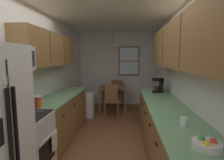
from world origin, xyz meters
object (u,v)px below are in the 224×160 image
(microwave_over_range, at_px, (10,59))
(table_serving_bowl, at_px, (113,85))
(trash_bin, at_px, (88,105))
(fruit_bowl, at_px, (207,144))
(mug_by_coffeemaker, at_px, (184,122))
(dining_table, at_px, (113,90))
(storage_canister, at_px, (38,102))
(dining_chair_near, at_px, (111,99))
(dining_chair_far, at_px, (117,91))
(stove_range, at_px, (24,147))
(coffee_maker, at_px, (159,85))

(microwave_over_range, bearing_deg, table_serving_bowl, 72.86)
(trash_bin, relative_size, fruit_bowl, 2.92)
(microwave_over_range, height_order, mug_by_coffeemaker, microwave_over_range)
(microwave_over_range, bearing_deg, mug_by_coffeemaker, -4.26)
(mug_by_coffeemaker, height_order, table_serving_bowl, mug_by_coffeemaker)
(dining_table, distance_m, table_serving_bowl, 0.16)
(dining_table, xyz_separation_m, mug_by_coffeemaker, (1.06, -3.55, 0.32))
(storage_canister, bearing_deg, microwave_over_range, -104.08)
(dining_chair_near, height_order, mug_by_coffeemaker, mug_by_coffeemaker)
(dining_chair_near, bearing_deg, dining_chair_far, 85.50)
(microwave_over_range, relative_size, fruit_bowl, 2.43)
(dining_table, xyz_separation_m, fruit_bowl, (1.09, -4.04, 0.31))
(dining_table, bearing_deg, fruit_bowl, -74.93)
(dining_table, relative_size, dining_chair_near, 0.92)
(dining_chair_near, distance_m, storage_canister, 2.58)
(dining_table, height_order, fruit_bowl, fruit_bowl)
(dining_chair_near, xyz_separation_m, fruit_bowl, (1.10, -3.43, 0.44))
(trash_bin, xyz_separation_m, storage_canister, (-0.30, -2.16, 0.65))
(storage_canister, distance_m, table_serving_bowl, 3.10)
(trash_bin, height_order, storage_canister, storage_canister)
(microwave_over_range, relative_size, trash_bin, 0.83)
(microwave_over_range, xyz_separation_m, table_serving_bowl, (1.04, 3.38, -0.86))
(trash_bin, distance_m, storage_canister, 2.28)
(storage_canister, distance_m, mug_by_coffeemaker, 2.08)
(storage_canister, relative_size, table_serving_bowl, 0.85)
(stove_range, relative_size, dining_chair_near, 1.22)
(microwave_over_range, height_order, dining_chair_far, microwave_over_range)
(trash_bin, height_order, mug_by_coffeemaker, mug_by_coffeemaker)
(storage_canister, bearing_deg, trash_bin, 82.10)
(dining_table, relative_size, table_serving_bowl, 4.00)
(mug_by_coffeemaker, distance_m, fruit_bowl, 0.49)
(dining_chair_far, xyz_separation_m, table_serving_bowl, (-0.09, -0.62, 0.29))
(microwave_over_range, xyz_separation_m, trash_bin, (0.41, 2.59, -1.30))
(trash_bin, bearing_deg, storage_canister, -97.90)
(microwave_over_range, xyz_separation_m, dining_table, (1.05, 3.39, -1.02))
(fruit_bowl, bearing_deg, mug_by_coffeemaker, 93.46)
(dining_table, xyz_separation_m, coffee_maker, (1.13, -1.61, 0.43))
(dining_chair_near, bearing_deg, mug_by_coffeemaker, -70.04)
(coffee_maker, xyz_separation_m, table_serving_bowl, (-1.13, 1.60, -0.27))
(mug_by_coffeemaker, bearing_deg, microwave_over_range, 175.74)
(dining_chair_near, bearing_deg, coffee_maker, -41.36)
(microwave_over_range, xyz_separation_m, dining_chair_far, (1.13, 4.00, -1.15))
(stove_range, distance_m, coffee_maker, 2.79)
(stove_range, relative_size, storage_canister, 6.26)
(storage_canister, relative_size, mug_by_coffeemaker, 1.59)
(coffee_maker, relative_size, mug_by_coffeemaker, 2.83)
(dining_table, bearing_deg, storage_canister, -107.60)
(dining_chair_far, bearing_deg, coffee_maker, -64.88)
(storage_canister, bearing_deg, dining_chair_near, 68.42)
(stove_range, xyz_separation_m, coffee_maker, (2.06, 1.78, 0.59))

